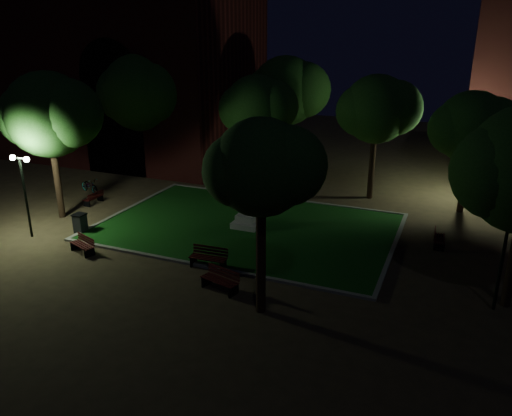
% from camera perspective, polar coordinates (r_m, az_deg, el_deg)
% --- Properties ---
extents(ground, '(80.00, 80.00, 0.00)m').
position_cam_1_polar(ground, '(24.95, -2.83, -3.82)').
color(ground, '#4A3A25').
extents(lawn, '(15.00, 10.00, 0.08)m').
position_cam_1_polar(lawn, '(26.61, -0.99, -2.17)').
color(lawn, '#114711').
rests_on(lawn, ground).
extents(lawn_kerb, '(15.40, 10.40, 0.12)m').
position_cam_1_polar(lawn_kerb, '(26.60, -0.99, -2.13)').
color(lawn_kerb, slate).
rests_on(lawn_kerb, ground).
extents(monument, '(1.40, 1.40, 3.20)m').
position_cam_1_polar(monument, '(26.29, -1.00, -0.31)').
color(monument, '#A19B92').
rests_on(monument, lawn).
extents(building_main, '(20.00, 12.00, 15.00)m').
position_cam_1_polar(building_main, '(43.08, -14.75, 15.61)').
color(building_main, '#4A1614').
rests_on(building_main, ground).
extents(tree_west, '(5.57, 4.55, 8.02)m').
position_cam_1_polar(tree_west, '(28.77, -22.51, 9.80)').
color(tree_west, black).
rests_on(tree_west, ground).
extents(tree_north_wl, '(4.95, 4.04, 7.43)m').
position_cam_1_polar(tree_north_wl, '(31.63, 0.17, 11.39)').
color(tree_north_wl, black).
rests_on(tree_north_wl, ground).
extents(tree_north_er, '(5.00, 4.08, 7.58)m').
position_cam_1_polar(tree_north_er, '(30.89, 13.76, 10.89)').
color(tree_north_er, black).
rests_on(tree_north_er, ground).
extents(tree_ne, '(4.90, 4.00, 6.93)m').
position_cam_1_polar(tree_ne, '(30.12, 23.61, 8.45)').
color(tree_ne, black).
rests_on(tree_ne, ground).
extents(tree_se, '(4.19, 3.42, 7.26)m').
position_cam_1_polar(tree_se, '(16.86, 0.83, 4.56)').
color(tree_se, black).
rests_on(tree_se, ground).
extents(tree_nw, '(6.54, 5.34, 8.57)m').
position_cam_1_polar(tree_nw, '(36.05, -12.87, 12.73)').
color(tree_nw, black).
rests_on(tree_nw, ground).
extents(tree_far_north, '(5.99, 4.89, 8.34)m').
position_cam_1_polar(tree_far_north, '(36.26, 3.57, 13.19)').
color(tree_far_north, black).
rests_on(tree_far_north, ground).
extents(lamppost_sw, '(1.18, 0.28, 4.22)m').
position_cam_1_polar(lamppost_sw, '(27.03, -25.08, 2.86)').
color(lamppost_sw, black).
rests_on(lamppost_sw, ground).
extents(lamppost_se, '(1.18, 0.28, 3.96)m').
position_cam_1_polar(lamppost_se, '(20.01, 26.64, -3.34)').
color(lamppost_se, black).
rests_on(lamppost_se, ground).
extents(lamppost_nw, '(1.18, 0.28, 4.12)m').
position_cam_1_polar(lamppost_nw, '(38.19, -14.38, 8.43)').
color(lamppost_nw, black).
rests_on(lamppost_nw, ground).
extents(lamppost_ne, '(1.18, 0.28, 4.35)m').
position_cam_1_polar(lamppost_ne, '(33.00, 22.96, 6.05)').
color(lamppost_ne, black).
rests_on(lamppost_ne, ground).
extents(bench_near_left, '(1.70, 0.68, 0.92)m').
position_cam_1_polar(bench_near_left, '(22.25, -5.41, -5.70)').
color(bench_near_left, black).
rests_on(bench_near_left, ground).
extents(bench_near_right, '(1.73, 0.96, 0.90)m').
position_cam_1_polar(bench_near_right, '(20.34, -4.06, -8.24)').
color(bench_near_right, black).
rests_on(bench_near_right, ground).
extents(bench_west_near, '(1.54, 0.97, 0.80)m').
position_cam_1_polar(bench_west_near, '(24.93, -19.15, -4.02)').
color(bench_west_near, black).
rests_on(bench_west_near, ground).
extents(bench_left_side, '(0.51, 1.37, 0.75)m').
position_cam_1_polar(bench_left_side, '(31.70, -18.03, 1.05)').
color(bench_left_side, black).
rests_on(bench_left_side, ground).
extents(bench_right_side, '(0.57, 1.44, 0.78)m').
position_cam_1_polar(bench_right_side, '(25.84, 20.12, -3.33)').
color(bench_right_side, black).
rests_on(bench_right_side, ground).
extents(trash_bin, '(0.59, 0.59, 1.02)m').
position_cam_1_polar(trash_bin, '(27.39, -19.46, -1.63)').
color(trash_bin, black).
rests_on(trash_bin, ground).
extents(bicycle, '(1.92, 1.20, 0.95)m').
position_cam_1_polar(bicycle, '(34.00, -18.49, 2.46)').
color(bicycle, black).
rests_on(bicycle, ground).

